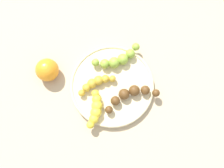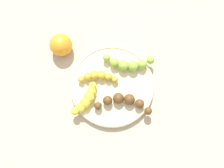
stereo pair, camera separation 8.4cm
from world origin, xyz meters
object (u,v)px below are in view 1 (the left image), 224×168
banana_yellow (95,109)px  orange_fruit (47,70)px  banana_green (118,59)px  fruit_bowl (112,86)px  banana_overripe (130,95)px  banana_spotted (96,83)px

banana_yellow → orange_fruit: orange_fruit is taller
banana_green → banana_yellow: (0.15, 0.11, -0.00)m
fruit_bowl → banana_overripe: banana_overripe is taller
banana_yellow → banana_overripe: bearing=29.9°
banana_overripe → banana_spotted: bearing=50.6°
banana_green → banana_yellow: banana_green is taller
banana_spotted → banana_yellow: bearing=154.6°
banana_green → orange_fruit: orange_fruit is taller
banana_overripe → fruit_bowl: bearing=38.8°
banana_spotted → banana_yellow: banana_yellow is taller
banana_overripe → banana_yellow: size_ratio=1.74×
fruit_bowl → orange_fruit: bearing=-42.8°
banana_yellow → orange_fruit: 0.21m
fruit_bowl → orange_fruit: (0.16, -0.15, 0.03)m
fruit_bowl → banana_spotted: 0.06m
fruit_bowl → banana_overripe: bearing=118.3°
banana_overripe → banana_spotted: banana_overripe is taller
fruit_bowl → orange_fruit: orange_fruit is taller
fruit_bowl → orange_fruit: 0.22m
fruit_bowl → banana_yellow: 0.10m
fruit_bowl → banana_overripe: (-0.03, 0.06, 0.03)m
banana_yellow → orange_fruit: (0.07, -0.19, 0.00)m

